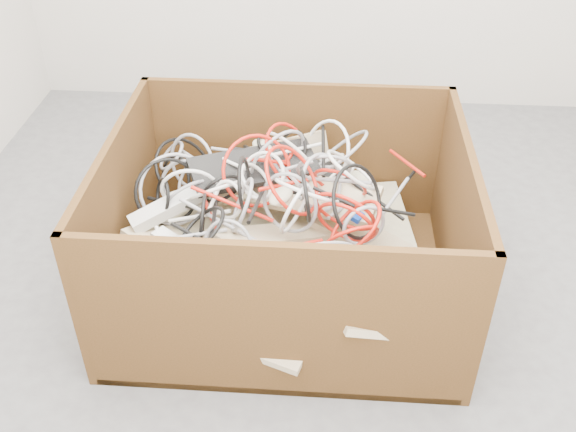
# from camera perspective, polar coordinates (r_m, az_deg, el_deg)

# --- Properties ---
(ground) EXTENTS (3.00, 3.00, 0.00)m
(ground) POSITION_cam_1_polar(r_m,az_deg,el_deg) (2.35, 2.47, -6.59)
(ground) COLOR #4E4D50
(ground) RESTS_ON ground
(cardboard_box) EXTENTS (1.13, 0.94, 0.57)m
(cardboard_box) POSITION_cam_1_polar(r_m,az_deg,el_deg) (2.27, -0.41, -3.36)
(cardboard_box) COLOR #39260E
(cardboard_box) RESTS_ON ground
(keyboard_pile) EXTENTS (1.04, 0.90, 0.35)m
(keyboard_pile) POSITION_cam_1_polar(r_m,az_deg,el_deg) (2.19, -0.26, -0.74)
(keyboard_pile) COLOR tan
(keyboard_pile) RESTS_ON cardboard_box
(mice_scatter) EXTENTS (0.71, 0.67, 0.21)m
(mice_scatter) POSITION_cam_1_polar(r_m,az_deg,el_deg) (2.12, -1.49, 0.73)
(mice_scatter) COLOR #BEBA99
(mice_scatter) RESTS_ON keyboard_pile
(power_strip_left) EXTENTS (0.31, 0.22, 0.13)m
(power_strip_left) POSITION_cam_1_polar(r_m,az_deg,el_deg) (2.19, -9.52, 1.14)
(power_strip_left) COLOR silver
(power_strip_left) RESTS_ON keyboard_pile
(power_strip_right) EXTENTS (0.27, 0.18, 0.09)m
(power_strip_right) POSITION_cam_1_polar(r_m,az_deg,el_deg) (2.01, -8.38, -3.41)
(power_strip_right) COLOR silver
(power_strip_right) RESTS_ON keyboard_pile
(vga_plug) EXTENTS (0.06, 0.06, 0.03)m
(vga_plug) POSITION_cam_1_polar(r_m,az_deg,el_deg) (2.12, 5.82, 0.02)
(vga_plug) COLOR blue
(vga_plug) RESTS_ON keyboard_pile
(cable_tangle) EXTENTS (0.99, 0.78, 0.45)m
(cable_tangle) POSITION_cam_1_polar(r_m,az_deg,el_deg) (2.16, -1.64, 2.68)
(cable_tangle) COLOR black
(cable_tangle) RESTS_ON keyboard_pile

